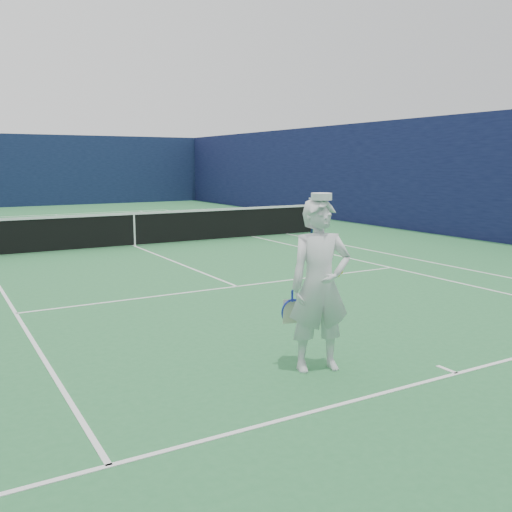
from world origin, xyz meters
The scene contains 5 objects.
ground centered at (0.00, 0.00, 0.00)m, with size 80.00×80.00×0.00m, color #2B733E.
court_markings centered at (0.00, 0.00, 0.00)m, with size 11.03×23.83×0.01m.
windscreen_fence centered at (0.00, 0.00, 2.00)m, with size 20.12×36.12×4.00m.
tennis_net centered at (0.00, 0.00, 0.55)m, with size 12.88×0.09×1.07m.
tennis_player centered at (-1.31, -10.93, 1.03)m, with size 0.85×0.69×2.11m.
Camera 1 is at (-5.23, -16.22, 2.45)m, focal length 40.00 mm.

